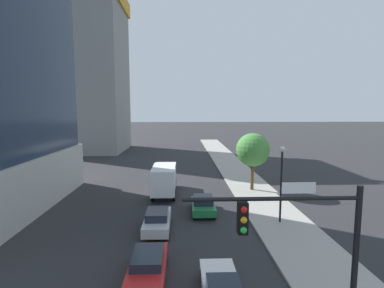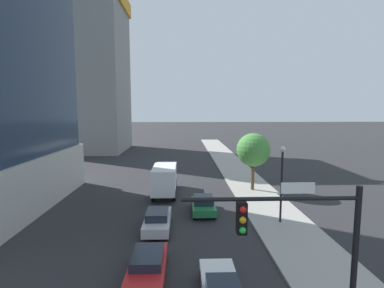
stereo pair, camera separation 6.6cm
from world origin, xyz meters
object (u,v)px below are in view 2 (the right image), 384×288
Objects in this scene: car_silver at (158,220)px; car_red at (148,265)px; traffic_light_pole at (303,242)px; construction_building at (90,66)px; street_lamp at (282,173)px; street_tree at (253,150)px; car_green at (203,205)px; box_truck at (165,178)px.

car_red is (0.00, -6.26, -0.07)m from car_silver.
traffic_light_pole is 13.76m from car_silver.
street_lamp is (26.92, -42.07, -13.81)m from construction_building.
street_tree is (3.65, 22.16, -0.06)m from traffic_light_pole.
street_tree is 19.45m from car_red.
traffic_light_pole is 22.46m from street_tree.
box_truck is (-3.62, 5.72, 1.06)m from car_green.
box_truck is at bearing 105.44° from traffic_light_pole.
box_truck is (-9.45, 8.34, -2.24)m from street_lamp.
construction_building is 6.94× the size of street_lamp.
box_truck is at bearing 138.57° from street_lamp.
traffic_light_pole is at bearing -66.98° from construction_building.
street_lamp is at bearing -57.39° from construction_building.
box_truck is at bearing 90.00° from car_silver.
street_tree is 1.32× the size of car_silver.
box_truck is (17.47, -33.73, -16.05)m from construction_building.
car_silver is 1.17× the size of car_green.
street_tree is at bearing 47.32° from car_silver.
traffic_light_pole is at bearing -99.36° from street_tree.
construction_building reaches higher than car_red.
car_green reaches higher than car_red.
traffic_light_pole is 8.97m from car_red.
street_tree is at bearing 80.64° from traffic_light_pole.
street_tree reaches higher than street_lamp.
traffic_light_pole is (23.30, -54.84, -13.27)m from construction_building.
construction_building is at bearing 118.13° from car_green.
car_silver is at bearing 116.15° from traffic_light_pole.
construction_building reaches higher than car_silver.
street_lamp is at bearing -24.20° from car_green.
car_red is (-9.45, -7.16, -3.32)m from street_lamp.
street_lamp is 10.03m from car_silver.
street_tree is at bearing -50.49° from construction_building.
car_green is (21.09, -39.45, -17.11)m from construction_building.
traffic_light_pole is 1.37× the size of car_silver.
traffic_light_pole is at bearing -81.84° from car_green.
street_lamp is (3.62, 12.77, -0.54)m from traffic_light_pole.
car_red is (-9.48, -16.55, -3.80)m from street_tree.
street_lamp reaches higher than car_green.
traffic_light_pole is 1.03× the size of street_tree.
traffic_light_pole reaches higher than car_green.
traffic_light_pole is at bearing -105.81° from street_lamp.
car_green is at bearing 44.16° from car_silver.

